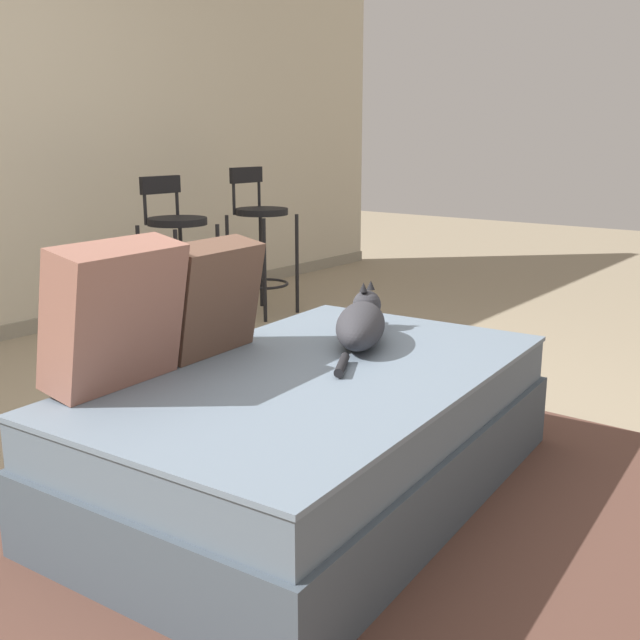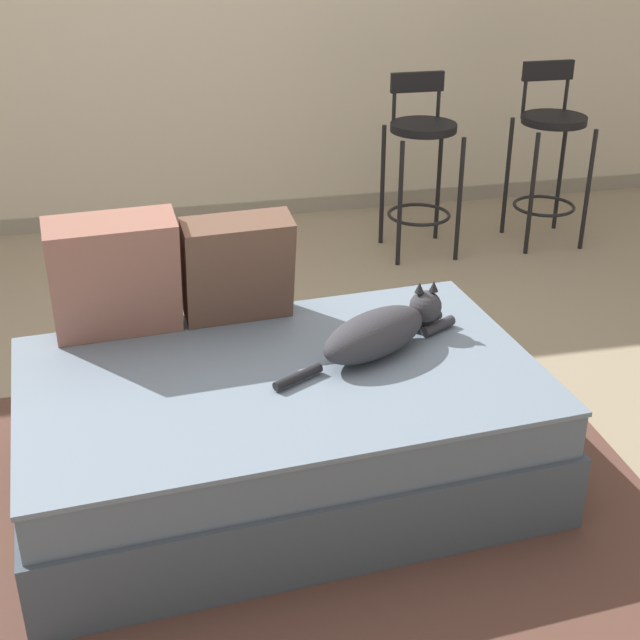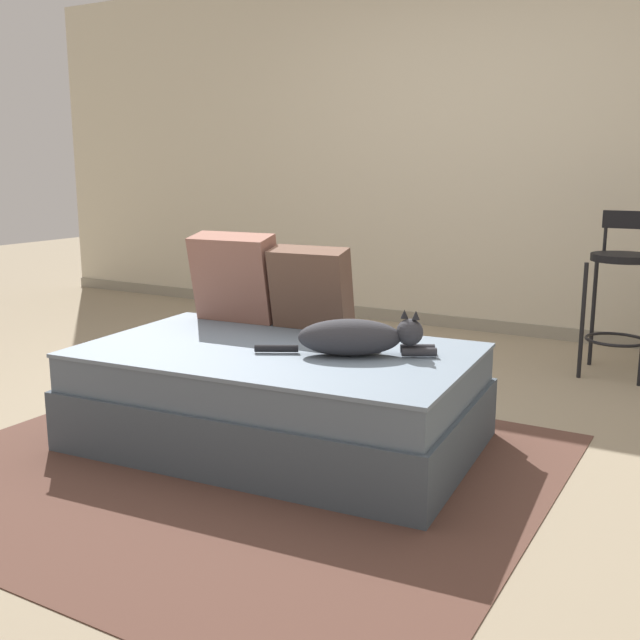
{
  "view_description": "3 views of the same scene",
  "coord_description": "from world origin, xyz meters",
  "px_view_note": "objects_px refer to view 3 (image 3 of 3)",
  "views": [
    {
      "loc": [
        -1.8,
        -1.81,
        1.15
      ],
      "look_at": [
        0.15,
        -0.3,
        0.54
      ],
      "focal_mm": 42.0,
      "sensor_mm": 36.0,
      "label": 1
    },
    {
      "loc": [
        -0.41,
        -2.8,
        1.83
      ],
      "look_at": [
        0.15,
        -0.3,
        0.54
      ],
      "focal_mm": 50.0,
      "sensor_mm": 36.0,
      "label": 2
    },
    {
      "loc": [
        1.68,
        -2.97,
        1.18
      ],
      "look_at": [
        0.15,
        -0.3,
        0.54
      ],
      "focal_mm": 42.0,
      "sensor_mm": 36.0,
      "label": 3
    }
  ],
  "objects_px": {
    "cat": "(357,337)",
    "bar_stool_near_window": "(621,282)",
    "throw_pillow_corner": "(235,277)",
    "throw_pillow_middle": "(311,288)",
    "couch": "(278,395)"
  },
  "relations": [
    {
      "from": "throw_pillow_corner",
      "to": "cat",
      "type": "height_order",
      "value": "throw_pillow_corner"
    },
    {
      "from": "throw_pillow_corner",
      "to": "cat",
      "type": "relative_size",
      "value": 0.63
    },
    {
      "from": "cat",
      "to": "bar_stool_near_window",
      "type": "xyz_separation_m",
      "value": [
        0.74,
        1.81,
        0.04
      ]
    },
    {
      "from": "throw_pillow_middle",
      "to": "throw_pillow_corner",
      "type": "bearing_deg",
      "value": -175.55
    },
    {
      "from": "couch",
      "to": "throw_pillow_middle",
      "type": "distance_m",
      "value": 0.57
    },
    {
      "from": "throw_pillow_corner",
      "to": "throw_pillow_middle",
      "type": "height_order",
      "value": "throw_pillow_corner"
    },
    {
      "from": "bar_stool_near_window",
      "to": "couch",
      "type": "bearing_deg",
      "value": -120.05
    },
    {
      "from": "cat",
      "to": "bar_stool_near_window",
      "type": "distance_m",
      "value": 1.95
    },
    {
      "from": "couch",
      "to": "cat",
      "type": "relative_size",
      "value": 2.5
    },
    {
      "from": "throw_pillow_corner",
      "to": "throw_pillow_middle",
      "type": "distance_m",
      "value": 0.41
    },
    {
      "from": "couch",
      "to": "throw_pillow_middle",
      "type": "xyz_separation_m",
      "value": [
        -0.07,
        0.4,
        0.4
      ]
    },
    {
      "from": "throw_pillow_corner",
      "to": "bar_stool_near_window",
      "type": "xyz_separation_m",
      "value": [
        1.57,
        1.5,
        -0.11
      ]
    },
    {
      "from": "couch",
      "to": "throw_pillow_middle",
      "type": "bearing_deg",
      "value": 100.26
    },
    {
      "from": "throw_pillow_middle",
      "to": "cat",
      "type": "xyz_separation_m",
      "value": [
        0.42,
        -0.34,
        -0.12
      ]
    },
    {
      "from": "throw_pillow_middle",
      "to": "bar_stool_near_window",
      "type": "relative_size",
      "value": 0.42
    }
  ]
}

